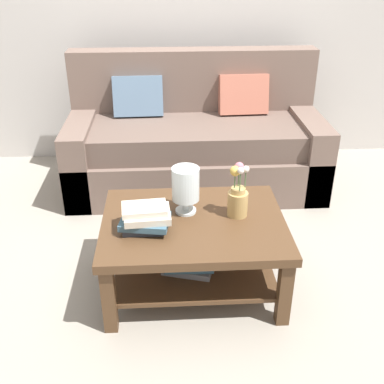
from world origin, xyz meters
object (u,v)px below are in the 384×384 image
coffee_table (193,240)px  book_stack_main (145,218)px  flower_pitcher (238,197)px  glass_hurricane_vase (186,186)px  couch (195,142)px

coffee_table → book_stack_main: size_ratio=3.60×
book_stack_main → flower_pitcher: (0.51, 0.12, 0.05)m
glass_hurricane_vase → flower_pitcher: bearing=-9.9°
couch → coffee_table: couch is taller
coffee_table → glass_hurricane_vase: glass_hurricane_vase is taller
glass_hurricane_vase → flower_pitcher: 0.30m
book_stack_main → coffee_table: bearing=14.3°
couch → flower_pitcher: bearing=-83.3°
couch → glass_hurricane_vase: size_ratio=7.35×
book_stack_main → glass_hurricane_vase: 0.30m
couch → book_stack_main: couch is taller
book_stack_main → glass_hurricane_vase: size_ratio=1.03×
coffee_table → flower_pitcher: bearing=11.4°
coffee_table → flower_pitcher: size_ratio=3.22×
couch → coffee_table: bearing=-94.1°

